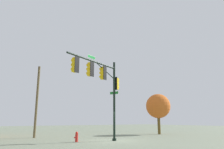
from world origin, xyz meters
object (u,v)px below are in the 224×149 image
utility_pole (37,99)px  tree_near (158,106)px  signal_pole_assembly (102,80)px  fire_hydrant (77,137)px

utility_pole → tree_near: bearing=168.0°
signal_pole_assembly → utility_pole: utility_pole is taller
fire_hydrant → tree_near: (-13.11, -3.17, 3.18)m
utility_pole → fire_hydrant: 7.48m
signal_pole_assembly → fire_hydrant: size_ratio=8.56×
signal_pole_assembly → tree_near: (-11.71, -4.78, -1.53)m
signal_pole_assembly → tree_near: 12.74m
fire_hydrant → signal_pole_assembly: bearing=130.8°
signal_pole_assembly → utility_pole: bearing=-68.2°
fire_hydrant → tree_near: tree_near is taller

